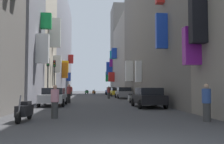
% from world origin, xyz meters
% --- Properties ---
extents(ground_plane, '(140.00, 140.00, 0.00)m').
position_xyz_m(ground_plane, '(0.00, 30.00, 0.00)').
color(ground_plane, '#424244').
extents(building_left_mid_c, '(7.24, 9.26, 18.01)m').
position_xyz_m(building_left_mid_c, '(-7.99, 24.26, 8.99)').
color(building_left_mid_c, '#BCB29E').
rests_on(building_left_mid_c, ground).
extents(building_left_far, '(7.09, 31.11, 19.46)m').
position_xyz_m(building_left_far, '(-8.00, 44.44, 9.73)').
color(building_left_far, gray).
rests_on(building_left_far, ground).
extents(building_right_mid_a, '(6.97, 26.11, 15.45)m').
position_xyz_m(building_right_mid_a, '(8.00, 21.26, 7.72)').
color(building_right_mid_a, slate).
rests_on(building_right_mid_a, ground).
extents(building_right_mid_b, '(7.36, 17.67, 14.05)m').
position_xyz_m(building_right_mid_b, '(7.99, 43.16, 7.02)').
color(building_right_mid_b, gray).
rests_on(building_right_mid_b, ground).
extents(building_right_mid_c, '(7.32, 8.01, 21.10)m').
position_xyz_m(building_right_mid_c, '(7.98, 56.00, 10.52)').
color(building_right_mid_c, slate).
rests_on(building_right_mid_c, ground).
extents(parked_car_blue, '(2.03, 4.17, 1.49)m').
position_xyz_m(parked_car_blue, '(3.77, 45.37, 0.78)').
color(parked_car_blue, navy).
rests_on(parked_car_blue, ground).
extents(parked_car_grey, '(1.97, 4.36, 1.47)m').
position_xyz_m(parked_car_grey, '(3.96, 28.17, 0.77)').
color(parked_car_grey, slate).
rests_on(parked_car_grey, ground).
extents(parked_car_black, '(1.97, 4.03, 1.42)m').
position_xyz_m(parked_car_black, '(3.58, 12.59, 0.75)').
color(parked_car_black, black).
rests_on(parked_car_black, ground).
extents(parked_car_silver, '(1.93, 4.29, 1.41)m').
position_xyz_m(parked_car_silver, '(-3.52, 15.08, 0.75)').
color(parked_car_silver, '#B7B7BC').
rests_on(parked_car_silver, ground).
extents(parked_car_yellow, '(1.95, 4.47, 1.43)m').
position_xyz_m(parked_car_yellow, '(3.90, 36.47, 0.76)').
color(parked_car_yellow, gold).
rests_on(parked_car_yellow, ground).
extents(scooter_black, '(0.54, 1.95, 1.13)m').
position_xyz_m(scooter_black, '(-3.50, 5.56, 0.46)').
color(scooter_black, black).
rests_on(scooter_black, ground).
extents(scooter_orange, '(0.68, 1.80, 1.13)m').
position_xyz_m(scooter_orange, '(0.50, 48.95, 0.46)').
color(scooter_orange, orange).
rests_on(scooter_orange, ground).
extents(scooter_white, '(0.65, 1.87, 1.13)m').
position_xyz_m(scooter_white, '(3.25, 18.53, 0.46)').
color(scooter_white, silver).
rests_on(scooter_white, ground).
extents(scooter_green, '(0.82, 1.73, 1.13)m').
position_xyz_m(scooter_green, '(-1.02, 51.86, 0.46)').
color(scooter_green, '#287F3D').
rests_on(scooter_green, ground).
extents(pedestrian_crossing, '(0.43, 0.43, 1.77)m').
position_xyz_m(pedestrian_crossing, '(-2.54, 18.15, 0.89)').
color(pedestrian_crossing, black).
rests_on(pedestrian_crossing, ground).
extents(pedestrian_near_left, '(0.49, 0.49, 1.64)m').
position_xyz_m(pedestrian_near_left, '(-3.56, 38.14, 0.82)').
color(pedestrian_near_left, '#3B3B3B').
rests_on(pedestrian_near_left, ground).
extents(pedestrian_near_right, '(0.42, 0.42, 1.62)m').
position_xyz_m(pedestrian_near_right, '(1.92, 27.57, 0.80)').
color(pedestrian_near_right, '#303030').
rests_on(pedestrian_near_right, ground).
extents(pedestrian_mid_street, '(0.42, 0.42, 1.61)m').
position_xyz_m(pedestrian_mid_street, '(4.24, 4.76, 0.80)').
color(pedestrian_mid_street, '#3C3C3C').
rests_on(pedestrian_mid_street, ground).
extents(pedestrian_far_away, '(0.52, 0.52, 1.58)m').
position_xyz_m(pedestrian_far_away, '(-2.35, 6.54, 0.78)').
color(pedestrian_far_away, '#383838').
rests_on(pedestrian_far_away, ground).
extents(traffic_light_near_corner, '(0.26, 0.34, 4.55)m').
position_xyz_m(traffic_light_near_corner, '(-4.62, 24.00, 3.08)').
color(traffic_light_near_corner, '#2D2D2D').
rests_on(traffic_light_near_corner, ground).
extents(traffic_light_far_corner, '(0.26, 0.34, 4.26)m').
position_xyz_m(traffic_light_far_corner, '(-4.64, 19.37, 2.90)').
color(traffic_light_far_corner, '#2D2D2D').
rests_on(traffic_light_far_corner, ground).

